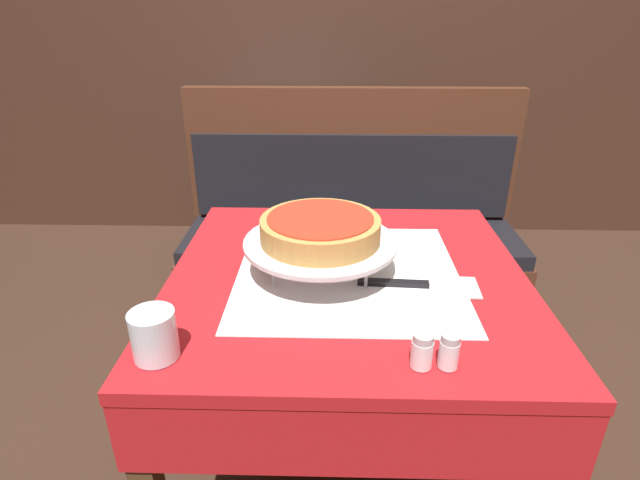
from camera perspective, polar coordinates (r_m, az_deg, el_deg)
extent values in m
cube|color=red|center=(1.23, 3.17, -4.40)|extent=(0.86, 0.86, 0.03)
cube|color=white|center=(1.22, 3.19, -3.74)|extent=(0.53, 0.53, 0.00)
cube|color=red|center=(1.28, 3.07, -8.09)|extent=(0.86, 0.86, 0.16)
cube|color=#4C331E|center=(1.79, -10.31, -8.34)|extent=(0.05, 0.05, 0.71)
cube|color=#4C331E|center=(1.81, 15.31, -8.53)|extent=(0.05, 0.05, 0.71)
cube|color=#194799|center=(2.66, -4.30, 11.95)|extent=(0.62, 0.62, 0.03)
cube|color=white|center=(2.65, -4.31, 12.29)|extent=(0.38, 0.38, 0.00)
cube|color=#194799|center=(2.67, -4.25, 10.47)|extent=(0.61, 0.61, 0.11)
cube|color=#4C331E|center=(2.56, -10.71, 2.21)|extent=(0.05, 0.05, 0.72)
cube|color=#4C331E|center=(2.50, 1.62, 2.12)|extent=(0.05, 0.05, 0.72)
cube|color=#4C331E|center=(3.06, -8.72, 6.17)|extent=(0.05, 0.05, 0.72)
cube|color=#4C331E|center=(3.01, 1.62, 6.16)|extent=(0.05, 0.05, 0.72)
cube|color=#4C2819|center=(2.20, 3.44, -5.63)|extent=(1.39, 0.44, 0.43)
cube|color=black|center=(2.08, 3.61, 0.15)|extent=(1.36, 0.43, 0.06)
cube|color=#4C2819|center=(2.16, 3.66, 9.72)|extent=(1.39, 0.06, 0.55)
cube|color=black|center=(2.14, 3.64, 7.28)|extent=(1.34, 0.02, 0.35)
cube|color=#3D2319|center=(3.08, 2.39, 22.53)|extent=(6.00, 0.04, 2.40)
cylinder|color=#ADADB2|center=(1.30, 0.17, 0.16)|extent=(0.01, 0.01, 0.07)
cylinder|color=#ADADB2|center=(1.15, -5.36, -3.64)|extent=(0.01, 0.01, 0.07)
cylinder|color=#ADADB2|center=(1.14, 5.30, -3.77)|extent=(0.01, 0.01, 0.07)
cylinder|color=#ADADB2|center=(1.18, 0.04, -0.87)|extent=(0.25, 0.25, 0.01)
cylinder|color=silver|center=(1.18, 0.04, -0.60)|extent=(0.35, 0.35, 0.01)
cylinder|color=silver|center=(1.17, 0.04, -0.25)|extent=(0.36, 0.36, 0.01)
cylinder|color=#C68E47|center=(1.16, 0.04, 1.19)|extent=(0.28, 0.28, 0.05)
cylinder|color=red|center=(1.15, 0.04, 2.47)|extent=(0.25, 0.25, 0.01)
cube|color=#BCBCC1|center=(1.19, 15.03, -5.21)|extent=(0.12, 0.10, 0.00)
cube|color=black|center=(1.17, 8.34, -4.88)|extent=(0.17, 0.03, 0.01)
cylinder|color=silver|center=(0.97, -18.44, -10.24)|extent=(0.08, 0.08, 0.09)
cylinder|color=silver|center=(0.93, 11.55, -12.60)|extent=(0.04, 0.04, 0.05)
cylinder|color=#B7B7BC|center=(0.91, 11.73, -10.91)|extent=(0.04, 0.04, 0.01)
cylinder|color=silver|center=(0.94, 14.49, -12.50)|extent=(0.04, 0.04, 0.05)
cylinder|color=#B7B7BC|center=(0.92, 14.72, -10.82)|extent=(0.03, 0.03, 0.01)
cube|color=black|center=(2.65, -4.93, 12.59)|extent=(0.14, 0.14, 0.03)
cylinder|color=black|center=(2.63, -5.00, 14.44)|extent=(0.01, 0.01, 0.14)
cylinder|color=red|center=(2.68, -4.88, 14.27)|extent=(0.04, 0.04, 0.11)
cylinder|color=white|center=(2.62, -5.96, 13.97)|extent=(0.04, 0.04, 0.11)
cylinder|color=gold|center=(2.61, -4.13, 14.00)|extent=(0.04, 0.04, 0.11)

